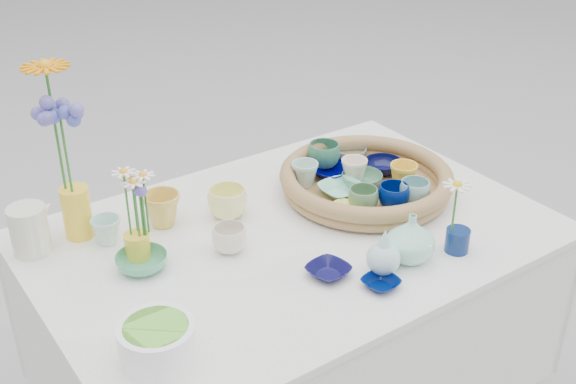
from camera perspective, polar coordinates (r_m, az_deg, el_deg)
wicker_tray at (r=1.98m, az=6.17°, el=0.88°), size 0.47×0.47×0.08m
tray_ceramic_0 at (r=2.04m, az=3.40°, el=1.66°), size 0.14×0.14×0.03m
tray_ceramic_1 at (r=2.07m, az=7.53°, el=2.03°), size 0.13×0.13×0.03m
tray_ceramic_2 at (r=1.99m, az=9.10°, el=1.25°), size 0.10×0.10×0.07m
tray_ceramic_3 at (r=1.99m, az=5.86°, el=0.94°), size 0.12×0.12×0.04m
tray_ceramic_4 at (r=1.87m, az=5.95°, el=-0.59°), size 0.09×0.09×0.06m
tray_ceramic_5 at (r=1.94m, az=4.24°, el=0.15°), size 0.12×0.12×0.03m
tray_ceramic_6 at (r=1.98m, az=1.34°, el=1.42°), size 0.09×0.09×0.07m
tray_ceramic_7 at (r=2.00m, az=5.24°, el=1.71°), size 0.07×0.07×0.07m
tray_ceramic_8 at (r=2.15m, az=4.92°, el=3.14°), size 0.11×0.11×0.03m
tray_ceramic_9 at (r=1.89m, az=8.34°, el=-0.35°), size 0.10×0.10×0.06m
tray_ceramic_10 at (r=1.84m, az=4.55°, el=-1.62°), size 0.12×0.12×0.02m
tray_ceramic_11 at (r=1.92m, az=9.97°, el=-0.01°), size 0.09×0.09×0.06m
tray_ceramic_12 at (r=2.08m, az=2.86°, el=2.91°), size 0.11×0.11×0.07m
loose_ceramic_0 at (r=1.85m, az=-9.90°, el=-1.36°), size 0.11×0.11×0.09m
loose_ceramic_1 at (r=1.87m, az=-4.80°, el=-0.86°), size 0.11×0.11×0.08m
loose_ceramic_2 at (r=1.70m, az=-11.49°, el=-5.46°), size 0.14×0.14×0.04m
loose_ceramic_3 at (r=1.73m, az=-4.65°, el=-3.73°), size 0.11×0.11×0.07m
loose_ceramic_4 at (r=1.65m, az=3.21°, el=-6.25°), size 0.11×0.11×0.02m
loose_ceramic_5 at (r=1.81m, az=-14.13°, el=-2.98°), size 0.08×0.08×0.07m
loose_ceramic_6 at (r=1.63m, az=7.34°, el=-7.16°), size 0.09×0.09×0.02m
fluted_bowl at (r=1.44m, az=-10.30°, el=-11.60°), size 0.20×0.20×0.08m
bud_vase_paleblue at (r=1.65m, az=7.59°, el=-4.62°), size 0.08×0.08×0.12m
bud_vase_seafoam at (r=1.70m, az=9.68°, el=-3.58°), size 0.13×0.13×0.12m
bud_vase_cobalt at (r=1.77m, az=13.23°, el=-3.73°), size 0.07×0.07×0.06m
single_daisy at (r=1.72m, az=13.02°, el=-1.25°), size 0.09×0.09×0.14m
tall_vase_yellow at (r=1.84m, az=-16.33°, el=-1.55°), size 0.08×0.08×0.13m
gerbera at (r=1.75m, az=-17.87°, el=4.68°), size 0.16×0.16×0.33m
hydrangea at (r=1.75m, az=-17.15°, el=3.01°), size 0.10×0.10×0.29m
white_pitcher at (r=1.81m, az=-19.75°, el=-2.86°), size 0.13×0.10×0.12m
daisy_cup at (r=1.73m, az=-11.80°, el=-4.22°), size 0.08×0.08×0.07m
daisy_posy at (r=1.68m, az=-11.80°, el=-0.81°), size 0.11×0.11×0.17m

